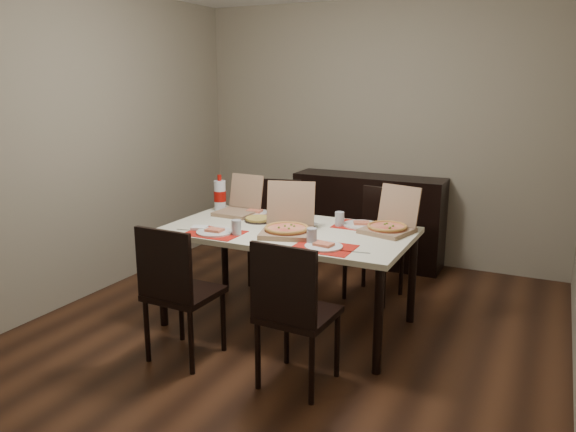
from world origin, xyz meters
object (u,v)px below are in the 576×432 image
(chair_far_left, at_px, (276,226))
(chair_far_right, at_px, (378,238))
(pizza_box_center, at_px, (287,226))
(chair_near_left, at_px, (177,288))
(dip_bowl, at_px, (310,225))
(soda_bottle, at_px, (220,195))
(dining_table, at_px, (288,238))
(chair_near_right, at_px, (293,309))
(sideboard, at_px, (368,220))

(chair_far_left, relative_size, chair_far_right, 1.00)
(pizza_box_center, bearing_deg, chair_near_left, -121.56)
(pizza_box_center, distance_m, dip_bowl, 0.26)
(dip_bowl, height_order, soda_bottle, soda_bottle)
(chair_far_right, relative_size, dip_bowl, 8.49)
(dip_bowl, bearing_deg, soda_bottle, 168.61)
(dining_table, height_order, chair_near_right, chair_near_right)
(chair_near_left, relative_size, chair_far_right, 1.00)
(pizza_box_center, bearing_deg, chair_far_left, 121.29)
(chair_far_left, distance_m, pizza_box_center, 1.19)
(chair_far_right, relative_size, soda_bottle, 3.05)
(sideboard, bearing_deg, chair_far_right, -66.59)
(sideboard, height_order, soda_bottle, soda_bottle)
(chair_far_left, relative_size, soda_bottle, 3.05)
(sideboard, relative_size, soda_bottle, 4.92)
(chair_far_right, relative_size, pizza_box_center, 1.96)
(chair_near_right, bearing_deg, sideboard, 98.00)
(chair_far_right, distance_m, soda_bottle, 1.40)
(sideboard, bearing_deg, chair_near_left, -100.35)
(dining_table, distance_m, chair_near_left, 0.95)
(pizza_box_center, bearing_deg, soda_bottle, 152.87)
(dining_table, bearing_deg, dip_bowl, 46.15)
(chair_near_right, distance_m, chair_far_right, 1.71)
(sideboard, distance_m, pizza_box_center, 1.86)
(sideboard, xyz_separation_m, chair_far_right, (0.36, -0.83, 0.06))
(pizza_box_center, height_order, dip_bowl, pizza_box_center)
(dining_table, distance_m, dip_bowl, 0.19)
(pizza_box_center, bearing_deg, chair_far_right, 69.31)
(dining_table, xyz_separation_m, chair_near_right, (0.43, -0.83, -0.17))
(chair_near_right, bearing_deg, soda_bottle, 136.94)
(chair_far_left, bearing_deg, chair_near_left, -84.95)
(dining_table, bearing_deg, chair_near_left, -114.79)
(chair_near_left, relative_size, dip_bowl, 8.49)
(chair_near_right, distance_m, dip_bowl, 1.04)
(chair_near_right, relative_size, soda_bottle, 3.05)
(dining_table, xyz_separation_m, dip_bowl, (0.12, 0.13, 0.08))
(dining_table, bearing_deg, soda_bottle, 158.52)
(chair_near_left, bearing_deg, pizza_box_center, 58.44)
(chair_near_left, distance_m, pizza_box_center, 0.90)
(dining_table, relative_size, chair_far_left, 1.94)
(chair_far_right, xyz_separation_m, soda_bottle, (-1.22, -0.57, 0.37))
(chair_far_right, xyz_separation_m, pizza_box_center, (-0.38, -1.00, 0.30))
(dining_table, xyz_separation_m, chair_far_left, (-0.54, 0.86, -0.17))
(sideboard, distance_m, soda_bottle, 1.70)
(chair_near_left, bearing_deg, sideboard, 79.65)
(chair_far_left, bearing_deg, dip_bowl, -47.81)
(soda_bottle, bearing_deg, chair_near_left, -71.04)
(chair_near_left, relative_size, pizza_box_center, 1.96)
(chair_near_right, bearing_deg, chair_near_left, -178.86)
(chair_near_left, bearing_deg, soda_bottle, 108.96)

